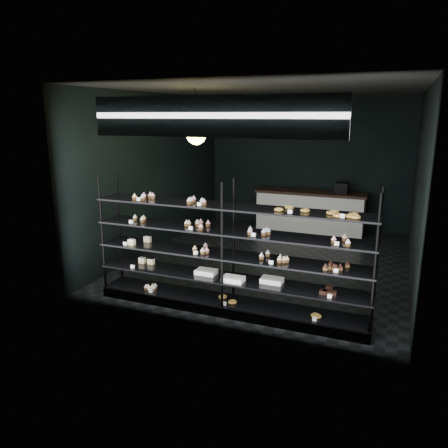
# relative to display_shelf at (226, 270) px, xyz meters

# --- Properties ---
(room) EXTENTS (5.01, 6.01, 3.20)m
(room) POSITION_rel_display_shelf_xyz_m (-0.02, 2.45, 0.97)
(room) COLOR black
(room) RESTS_ON ground
(display_shelf) EXTENTS (4.00, 0.50, 1.91)m
(display_shelf) POSITION_rel_display_shelf_xyz_m (0.00, 0.00, 0.00)
(display_shelf) COLOR black
(display_shelf) RESTS_ON room
(signage) EXTENTS (3.30, 0.05, 0.50)m
(signage) POSITION_rel_display_shelf_xyz_m (-0.02, -0.48, 2.12)
(signage) COLOR #0C1F3F
(signage) RESTS_ON room
(pendant_lamp) EXTENTS (0.32, 0.32, 0.89)m
(pendant_lamp) POSITION_rel_display_shelf_xyz_m (-0.99, 1.15, 1.82)
(pendant_lamp) COLOR black
(pendant_lamp) RESTS_ON room
(service_counter) EXTENTS (2.64, 0.65, 1.23)m
(service_counter) POSITION_rel_display_shelf_xyz_m (0.22, 4.95, -0.13)
(service_counter) COLOR white
(service_counter) RESTS_ON room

